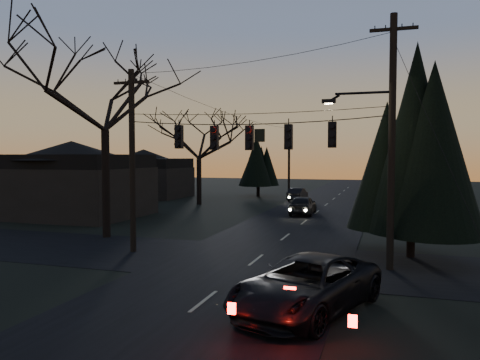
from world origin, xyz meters
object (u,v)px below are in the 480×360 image
(evergreen_right, at_px, (413,146))
(sedan_oncoming_b, at_px, (298,194))
(suv_near, at_px, (307,285))
(utility_pole_far_l, at_px, (289,193))
(sedan_oncoming_a, at_px, (303,205))
(utility_pole_left, at_px, (133,252))
(utility_pole_far_r, at_px, (389,202))
(utility_pole_right, at_px, (390,270))
(bare_tree_left, at_px, (104,87))

(evergreen_right, height_order, sedan_oncoming_b, evergreen_right)
(suv_near, xyz_separation_m, sedan_oncoming_b, (-6.40, 32.74, -0.14))
(utility_pole_far_l, distance_m, sedan_oncoming_a, 20.59)
(utility_pole_left, distance_m, utility_pole_far_r, 30.27)
(utility_pole_right, bearing_deg, suv_near, -111.02)
(utility_pole_right, bearing_deg, bare_tree_left, 168.67)
(utility_pole_left, bearing_deg, sedan_oncoming_b, 84.03)
(utility_pole_far_l, bearing_deg, suv_near, -77.64)
(utility_pole_left, distance_m, bare_tree_left, 9.44)
(suv_near, height_order, sedan_oncoming_a, suv_near)
(utility_pole_far_r, relative_size, bare_tree_left, 0.72)
(utility_pole_far_r, bearing_deg, sedan_oncoming_b, -171.87)
(suv_near, bearing_deg, evergreen_right, 89.57)
(utility_pole_right, xyz_separation_m, bare_tree_left, (-14.93, 2.99, 8.26))
(sedan_oncoming_a, bearing_deg, utility_pole_right, 110.13)
(utility_pole_far_r, xyz_separation_m, utility_pole_far_l, (-11.50, 8.00, 0.00))
(utility_pole_left, xyz_separation_m, utility_pole_far_r, (11.50, 28.00, 0.00))
(sedan_oncoming_b, bearing_deg, utility_pole_far_l, -71.13)
(utility_pole_right, xyz_separation_m, sedan_oncoming_b, (-8.70, 26.76, 0.64))
(utility_pole_left, height_order, utility_pole_far_l, utility_pole_left)
(utility_pole_far_l, distance_m, suv_near, 42.99)
(sedan_oncoming_b, bearing_deg, utility_pole_right, 110.03)
(utility_pole_far_r, xyz_separation_m, sedan_oncoming_b, (-8.70, -1.24, 0.64))
(sedan_oncoming_b, bearing_deg, utility_pole_far_r, -169.85)
(utility_pole_left, relative_size, evergreen_right, 0.97)
(utility_pole_right, xyz_separation_m, utility_pole_left, (-11.50, 0.00, 0.00))
(utility_pole_left, distance_m, utility_pole_far_l, 36.00)
(bare_tree_left, bearing_deg, suv_near, -35.41)
(utility_pole_left, xyz_separation_m, sedan_oncoming_a, (5.20, 16.09, 0.73))
(utility_pole_right, bearing_deg, sedan_oncoming_a, 111.39)
(utility_pole_left, height_order, bare_tree_left, bare_tree_left)
(utility_pole_left, height_order, utility_pole_far_r, same)
(utility_pole_right, height_order, sedan_oncoming_a, utility_pole_right)
(sedan_oncoming_a, bearing_deg, utility_pole_far_l, -76.62)
(utility_pole_right, relative_size, sedan_oncoming_b, 2.57)
(suv_near, xyz_separation_m, sedan_oncoming_a, (-4.00, 22.07, -0.05))
(utility_pole_left, bearing_deg, utility_pole_right, 0.00)
(utility_pole_right, height_order, sedan_oncoming_b, utility_pole_right)
(utility_pole_right, distance_m, bare_tree_left, 17.33)
(utility_pole_far_l, xyz_separation_m, sedan_oncoming_b, (2.80, -9.24, 0.64))
(utility_pole_far_l, xyz_separation_m, bare_tree_left, (-3.43, -33.01, 8.26))
(bare_tree_left, bearing_deg, evergreen_right, -1.03)
(utility_pole_far_r, height_order, sedan_oncoming_a, utility_pole_far_r)
(evergreen_right, relative_size, sedan_oncoming_a, 2.02)
(utility_pole_left, distance_m, suv_near, 11.00)
(suv_near, bearing_deg, sedan_oncoming_b, 120.78)
(utility_pole_left, relative_size, sedan_oncoming_b, 2.18)
(utility_pole_right, height_order, utility_pole_far_l, utility_pole_right)
(evergreen_right, bearing_deg, bare_tree_left, 178.97)
(utility_pole_far_l, height_order, sedan_oncoming_b, utility_pole_far_l)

